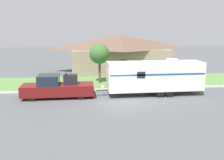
{
  "coord_description": "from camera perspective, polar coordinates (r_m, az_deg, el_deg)",
  "views": [
    {
      "loc": [
        -2.73,
        -19.04,
        5.8
      ],
      "look_at": [
        -0.17,
        1.82,
        1.4
      ],
      "focal_mm": 40.0,
      "sensor_mm": 36.0,
      "label": 1
    }
  ],
  "objects": [
    {
      "name": "pickup_truck",
      "position": [
        21.53,
        -12.45,
        -1.68
      ],
      "size": [
        6.09,
        1.99,
        2.06
      ],
      "color": "black",
      "rests_on": "ground_plane"
    },
    {
      "name": "travel_trailer",
      "position": [
        22.19,
        9.77,
        0.94
      ],
      "size": [
        9.32,
        2.24,
        3.18
      ],
      "color": "black",
      "rests_on": "ground_plane"
    },
    {
      "name": "tree_in_yard",
      "position": [
        26.35,
        -2.89,
        5.94
      ],
      "size": [
        2.13,
        2.13,
        4.2
      ],
      "color": "brown",
      "rests_on": "ground_plane"
    },
    {
      "name": "ground_plane",
      "position": [
        20.09,
        1.12,
        -4.96
      ],
      "size": [
        120.0,
        120.0,
        0.0
      ],
      "primitive_type": "plane",
      "color": "#515456"
    },
    {
      "name": "curb_strip",
      "position": [
        23.66,
        -0.16,
        -2.19
      ],
      "size": [
        80.0,
        0.3,
        0.14
      ],
      "color": "beige",
      "rests_on": "ground_plane"
    },
    {
      "name": "house_across_street",
      "position": [
        33.43,
        1.67,
        6.28
      ],
      "size": [
        13.37,
        7.17,
        4.96
      ],
      "color": "gray",
      "rests_on": "ground_plane"
    },
    {
      "name": "mailbox",
      "position": [
        25.45,
        11.25,
        0.86
      ],
      "size": [
        0.48,
        0.2,
        1.38
      ],
      "color": "brown",
      "rests_on": "ground_plane"
    },
    {
      "name": "lawn_strip",
      "position": [
        27.2,
        -1.07,
        -0.45
      ],
      "size": [
        80.0,
        7.0,
        0.03
      ],
      "color": "#568442",
      "rests_on": "ground_plane"
    }
  ]
}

